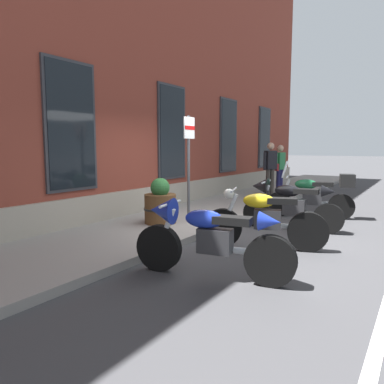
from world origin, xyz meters
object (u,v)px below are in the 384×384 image
motorcycle_yellow_naked (263,220)px  parking_sign (189,153)px  motorcycle_blue_sport (205,235)px  pedestrian_dark_jacket (270,166)px  motorcycle_black_sport (288,202)px  pedestrian_striped_shirt (280,166)px  barrel_planter (160,205)px  motorcycle_green_touring (315,195)px

motorcycle_yellow_naked → parking_sign: size_ratio=0.89×
motorcycle_blue_sport → pedestrian_dark_jacket: (7.51, 1.94, 0.54)m
motorcycle_black_sport → parking_sign: bearing=116.4°
motorcycle_yellow_naked → pedestrian_striped_shirt: (6.53, 1.99, 0.55)m
motorcycle_yellow_naked → barrel_planter: (0.29, 2.38, 0.02)m
pedestrian_striped_shirt → parking_sign: bearing=-179.6°
pedestrian_dark_jacket → motorcycle_green_touring: bearing=-140.8°
pedestrian_dark_jacket → barrel_planter: bearing=176.8°
motorcycle_black_sport → pedestrian_striped_shirt: 5.26m
motorcycle_yellow_naked → motorcycle_black_sport: motorcycle_black_sport is taller
motorcycle_green_touring → pedestrian_striped_shirt: pedestrian_striped_shirt is taller
motorcycle_black_sport → pedestrian_dark_jacket: bearing=25.0°
motorcycle_yellow_naked → motorcycle_green_touring: motorcycle_green_touring is taller
pedestrian_striped_shirt → barrel_planter: bearing=176.4°
motorcycle_black_sport → pedestrian_striped_shirt: size_ratio=1.24×
motorcycle_blue_sport → motorcycle_yellow_naked: bearing=-4.3°
motorcycle_yellow_naked → motorcycle_black_sport: size_ratio=0.97×
parking_sign → motorcycle_black_sport: bearing=-63.6°
motorcycle_yellow_naked → motorcycle_black_sport: 1.64m
pedestrian_dark_jacket → parking_sign: size_ratio=0.78×
parking_sign → barrel_planter: (-0.44, 0.42, -1.06)m
pedestrian_dark_jacket → parking_sign: 5.11m
motorcycle_yellow_naked → pedestrian_dark_jacket: 6.20m
motorcycle_blue_sport → barrel_planter: (1.99, 2.25, -0.05)m
motorcycle_yellow_naked → pedestrian_striped_shirt: bearing=17.0°
pedestrian_striped_shirt → motorcycle_black_sport: bearing=-159.1°
motorcycle_green_touring → pedestrian_striped_shirt: 3.89m
motorcycle_yellow_naked → motorcycle_black_sport: bearing=4.2°
parking_sign → barrel_planter: 1.22m
motorcycle_blue_sport → motorcycle_yellow_naked: size_ratio=1.09×
pedestrian_dark_jacket → motorcycle_black_sport: bearing=-155.0°
parking_sign → barrel_planter: bearing=135.9°
motorcycle_green_touring → motorcycle_yellow_naked: bearing=179.5°
motorcycle_yellow_naked → motorcycle_green_touring: (3.24, -0.03, 0.07)m
motorcycle_blue_sport → barrel_planter: 3.00m
motorcycle_blue_sport → motorcycle_yellow_naked: 1.70m
motorcycle_black_sport → barrel_planter: (-1.35, 2.26, -0.07)m
motorcycle_blue_sport → parking_sign: 3.20m
motorcycle_black_sport → pedestrian_striped_shirt: (4.89, 1.87, 0.47)m
parking_sign → pedestrian_striped_shirt: bearing=0.4°
pedestrian_dark_jacket → barrel_planter: 5.57m
motorcycle_black_sport → pedestrian_dark_jacket: pedestrian_dark_jacket is taller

